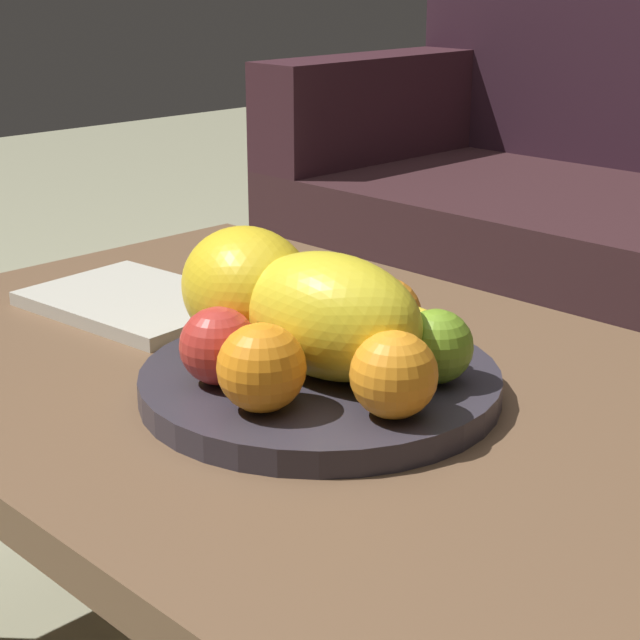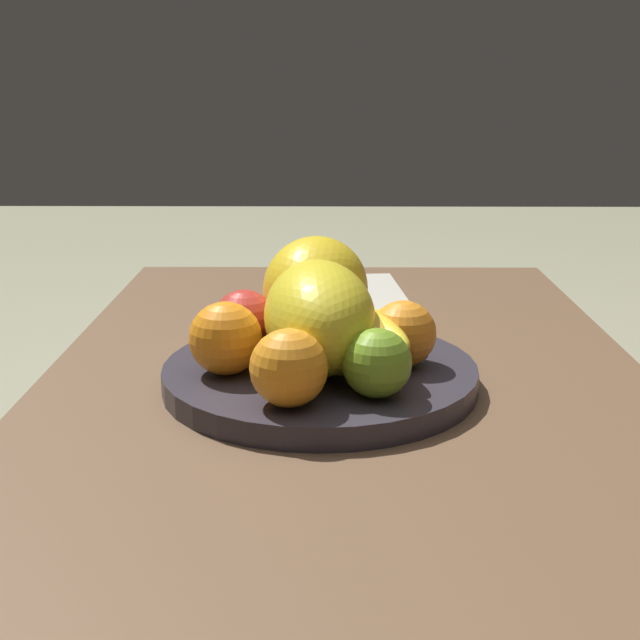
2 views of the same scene
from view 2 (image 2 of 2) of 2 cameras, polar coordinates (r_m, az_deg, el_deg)
The scene contains 11 objects.
coffee_table at distance 0.96m, azimuth 1.80°, elevation -6.27°, with size 1.10×0.69×0.42m.
fruit_bowl at distance 0.92m, azimuth -0.00°, elevation -3.76°, with size 0.34×0.34×0.03m, color #322D37.
melon_large_front at distance 0.88m, azimuth -0.05°, elevation 0.22°, with size 0.19×0.12×0.12m, color yellow.
melon_smaller_beside at distance 0.98m, azimuth -0.30°, elevation 2.14°, with size 0.15×0.12×0.12m, color yellow.
orange_front at distance 0.90m, azimuth 5.62°, elevation -0.92°, with size 0.07×0.07×0.07m, color orange.
orange_left at distance 0.79m, azimuth -2.12°, elevation -3.25°, with size 0.07×0.07×0.07m, color orange.
orange_right at distance 0.88m, azimuth -6.39°, elevation -1.24°, with size 0.08×0.08×0.08m, color orange.
apple_front at distance 0.81m, azimuth 3.86°, elevation -2.92°, with size 0.07×0.07×0.07m, color #74A126.
apple_left at distance 0.95m, azimuth -5.14°, elevation -0.08°, with size 0.07×0.07×0.07m, color red.
banana_bunch at distance 0.89m, azimuth 3.88°, elevation -1.54°, with size 0.17×0.12×0.06m.
magazine at distance 1.24m, azimuth 1.48°, elevation 1.41°, with size 0.25×0.18×0.02m, color beige.
Camera 2 is at (0.89, -0.02, 0.75)m, focal length 47.45 mm.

